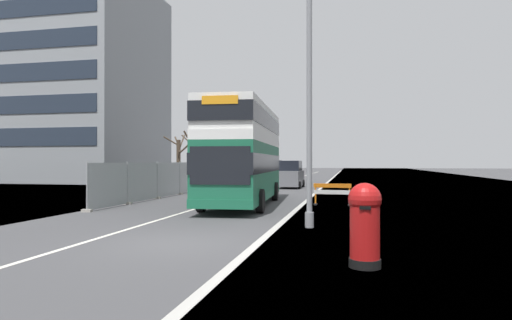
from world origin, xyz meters
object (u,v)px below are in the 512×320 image
object	(u,v)px
car_receding_mid	(273,172)
roadworks_barrier	(332,192)
red_pillar_postbox	(365,221)
lamppost_foreground	(309,86)
double_decker_bus	(244,153)
car_oncoming_near	(290,175)

from	to	relation	value
car_receding_mid	roadworks_barrier	bearing A→B (deg)	-72.87
red_pillar_postbox	car_receding_mid	bearing A→B (deg)	103.05
lamppost_foreground	roadworks_barrier	world-z (taller)	lamppost_foreground
double_decker_bus	red_pillar_postbox	bearing A→B (deg)	-65.21
red_pillar_postbox	roadworks_barrier	world-z (taller)	red_pillar_postbox
red_pillar_postbox	car_oncoming_near	distance (m)	26.93
double_decker_bus	red_pillar_postbox	distance (m)	13.06
car_oncoming_near	car_receding_mid	bearing A→B (deg)	108.90
double_decker_bus	car_receding_mid	size ratio (longest dim) A/B	2.38
double_decker_bus	car_oncoming_near	xyz separation A→B (m)	(0.30, 14.67, -1.51)
roadworks_barrier	car_oncoming_near	bearing A→B (deg)	105.96
double_decker_bus	red_pillar_postbox	size ratio (longest dim) A/B	6.20
lamppost_foreground	roadworks_barrier	distance (m)	8.45
red_pillar_postbox	car_oncoming_near	size ratio (longest dim) A/B	0.39
car_receding_mid	double_decker_bus	bearing A→B (deg)	-83.29
car_oncoming_near	car_receding_mid	world-z (taller)	car_receding_mid
lamppost_foreground	roadworks_barrier	size ratio (longest dim) A/B	5.29
lamppost_foreground	red_pillar_postbox	xyz separation A→B (m)	(1.59, -5.10, -3.65)
lamppost_foreground	car_oncoming_near	distance (m)	21.92
roadworks_barrier	car_oncoming_near	size ratio (longest dim) A/B	0.42
roadworks_barrier	car_receding_mid	world-z (taller)	car_receding_mid
double_decker_bus	car_oncoming_near	world-z (taller)	double_decker_bus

